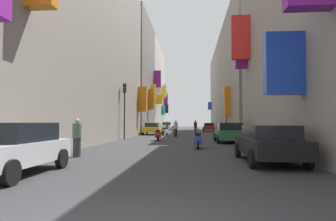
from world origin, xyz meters
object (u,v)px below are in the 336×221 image
scooter_blue (198,140)px  parked_car_white (167,126)px  pedestrian_mid_street (167,128)px  parked_car_black (268,142)px  pedestrian_near_right (176,129)px  scooter_silver (165,131)px  parked_car_silver (12,147)px  parked_car_red (209,127)px  parked_car_yellow (153,128)px  pedestrian_near_left (195,127)px  pedestrian_crossing (77,138)px  scooter_white (173,129)px  traffic_light_far_corner (125,102)px  traffic_light_near_corner (226,110)px  scooter_red (158,135)px  parked_car_green (229,132)px

scooter_blue → parked_car_white: bearing=97.3°
scooter_blue → pedestrian_mid_street: (-3.46, 20.01, 0.34)m
parked_car_black → pedestrian_near_right: 19.50m
scooter_silver → pedestrian_near_right: bearing=-64.3°
parked_car_silver → scooter_blue: size_ratio=2.10×
parked_car_red → parked_car_yellow: size_ratio=0.93×
parked_car_yellow → scooter_silver: parked_car_yellow is taller
parked_car_white → scooter_silver: size_ratio=2.47×
parked_car_red → scooter_blue: parked_car_red is taller
scooter_silver → pedestrian_near_left: bearing=40.0°
parked_car_black → pedestrian_near_right: bearing=103.0°
parked_car_black → pedestrian_crossing: bearing=171.5°
scooter_white → pedestrian_crossing: (-1.78, -33.76, 0.33)m
pedestrian_near_left → traffic_light_far_corner: (-6.06, -11.24, 2.32)m
parked_car_black → parked_car_yellow: parked_car_yellow is taller
parked_car_yellow → parked_car_silver: bearing=-90.4°
pedestrian_near_right → traffic_light_far_corner: bearing=-126.0°
parked_car_silver → pedestrian_crossing: size_ratio=2.47×
pedestrian_crossing → traffic_light_near_corner: size_ratio=0.41×
parked_car_black → scooter_blue: bearing=113.1°
parked_car_silver → pedestrian_near_right: pedestrian_near_right is taller
pedestrian_near_right → parked_car_yellow: bearing=121.1°
scooter_red → parked_car_silver: bearing=-98.0°
pedestrian_near_right → traffic_light_far_corner: (-4.01, -5.51, 2.35)m
scooter_blue → pedestrian_crossing: pedestrian_crossing is taller
traffic_light_near_corner → traffic_light_far_corner: 11.57m
parked_car_green → scooter_red: size_ratio=2.38×
scooter_red → pedestrian_near_right: 6.64m
pedestrian_near_right → pedestrian_mid_street: 6.77m
parked_car_yellow → traffic_light_far_corner: (-0.95, -10.56, 2.44)m
scooter_silver → parked_car_yellow: bearing=127.4°
scooter_blue → scooter_red: size_ratio=1.04×
parked_car_silver → parked_car_green: bearing=61.3°
pedestrian_near_left → traffic_light_far_corner: bearing=-118.3°
parked_car_yellow → parked_car_white: bearing=90.5°
scooter_silver → scooter_blue: size_ratio=0.92×
pedestrian_near_left → traffic_light_near_corner: traffic_light_near_corner is taller
parked_car_silver → parked_car_white: 49.41m
parked_car_red → scooter_red: 25.66m
parked_car_silver → pedestrian_near_left: 28.33m
parked_car_silver → parked_car_black: 8.22m
parked_car_red → traffic_light_near_corner: size_ratio=1.00×
pedestrian_near_right → traffic_light_near_corner: traffic_light_near_corner is taller
scooter_blue → pedestrian_crossing: size_ratio=1.18×
scooter_silver → pedestrian_crossing: bearing=-94.8°
parked_car_black → parked_car_white: bearing=99.4°
parked_car_white → scooter_silver: bearing=-85.6°
scooter_blue → scooter_red: bearing=113.8°
scooter_red → pedestrian_near_right: (1.04, 6.55, 0.36)m
parked_car_black → pedestrian_crossing: pedestrian_crossing is taller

